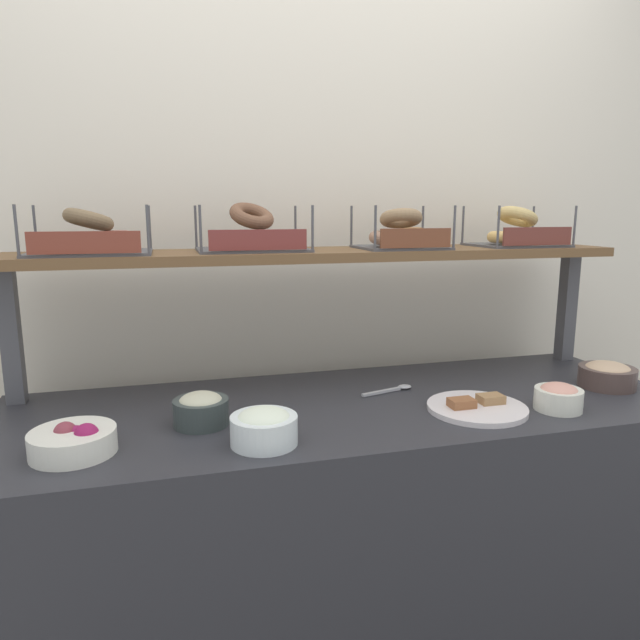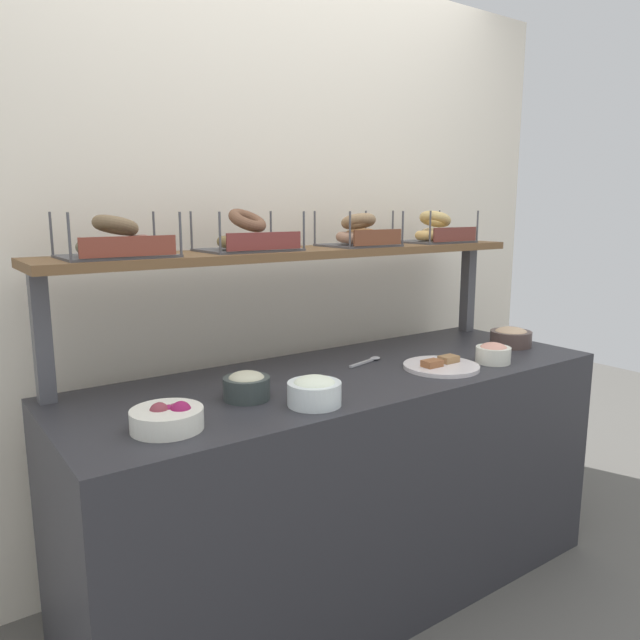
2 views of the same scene
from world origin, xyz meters
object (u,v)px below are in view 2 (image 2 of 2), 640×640
object	(u,v)px
serving_spoon_near_plate	(369,360)
bagel_basket_cinnamon_raisin	(248,238)
bowl_tuna_salad	(247,385)
bagel_basket_everything	(358,234)
bowl_hummus	(511,337)
bowl_cream_cheese	(314,391)
serving_plate_white	(441,366)
bowl_lox_spread	(493,353)
bowl_beet_salad	(168,418)
bagel_basket_poppy	(116,243)
bagel_basket_plain	(435,232)

from	to	relation	value
serving_spoon_near_plate	bagel_basket_cinnamon_raisin	distance (m)	0.65
bowl_tuna_salad	bagel_basket_everything	size ratio (longest dim) A/B	0.50
bowl_tuna_salad	bowl_hummus	xyz separation A→B (m)	(1.27, -0.01, -0.00)
bowl_cream_cheese	serving_plate_white	size ratio (longest dim) A/B	0.59
bowl_lox_spread	bowl_beet_salad	bearing A→B (deg)	178.06
bowl_tuna_salad	bowl_cream_cheese	size ratio (longest dim) A/B	0.89
bowl_hummus	serving_spoon_near_plate	world-z (taller)	bowl_hummus
serving_spoon_near_plate	bagel_basket_everything	size ratio (longest dim) A/B	0.62
bowl_hummus	bowl_tuna_salad	bearing A→B (deg)	179.61
bowl_tuna_salad	bagel_basket_poppy	distance (m)	0.60
bowl_hummus	serving_spoon_near_plate	bearing A→B (deg)	168.40
serving_spoon_near_plate	bagel_basket_everything	world-z (taller)	bagel_basket_everything
bowl_tuna_salad	bowl_hummus	bearing A→B (deg)	-0.39
bowl_cream_cheese	bowl_hummus	world-z (taller)	bowl_cream_cheese
bowl_tuna_salad	bowl_beet_salad	size ratio (longest dim) A/B	0.74
serving_spoon_near_plate	bowl_tuna_salad	bearing A→B (deg)	-167.85
bagel_basket_everything	bowl_beet_salad	bearing A→B (deg)	-157.11
bowl_tuna_salad	bagel_basket_everything	bearing A→B (deg)	24.16
bowl_tuna_salad	bowl_beet_salad	distance (m)	0.31
bowl_lox_spread	bagel_basket_poppy	distance (m)	1.41
bagel_basket_plain	serving_spoon_near_plate	bearing A→B (deg)	-160.34
bagel_basket_plain	bowl_lox_spread	bearing A→B (deg)	-107.56
bowl_cream_cheese	serving_spoon_near_plate	bearing A→B (deg)	32.72
bowl_hummus	bagel_basket_everything	xyz separation A→B (m)	(-0.59, 0.31, 0.44)
serving_plate_white	bagel_basket_poppy	world-z (taller)	bagel_basket_poppy
bowl_lox_spread	bagel_basket_poppy	xyz separation A→B (m)	(-1.26, 0.46, 0.44)
bowl_beet_salad	bagel_basket_poppy	xyz separation A→B (m)	(0.02, 0.42, 0.44)
bowl_beet_salad	bowl_hummus	world-z (taller)	bowl_hummus
bowl_tuna_salad	serving_spoon_near_plate	xyz separation A→B (m)	(0.60, 0.13, -0.04)
bagel_basket_poppy	bagel_basket_everything	xyz separation A→B (m)	(0.96, -0.00, 0.00)
serving_plate_white	serving_spoon_near_plate	bearing A→B (deg)	124.75
serving_plate_white	bagel_basket_plain	world-z (taller)	bagel_basket_plain
serving_spoon_near_plate	bagel_basket_cinnamon_raisin	bearing A→B (deg)	154.01
bowl_lox_spread	bagel_basket_everything	distance (m)	0.70
bowl_beet_salad	bowl_hummus	bearing A→B (deg)	3.59
bowl_tuna_salad	bagel_basket_cinnamon_raisin	bearing A→B (deg)	59.50
bowl_tuna_salad	serving_plate_white	bearing A→B (deg)	-7.20
serving_spoon_near_plate	bowl_beet_salad	bearing A→B (deg)	-165.24
bowl_hummus	bowl_cream_cheese	bearing A→B (deg)	-172.00
bagel_basket_cinnamon_raisin	bowl_lox_spread	bearing A→B (deg)	-31.26
serving_plate_white	bagel_basket_everything	xyz separation A→B (m)	(-0.07, 0.40, 0.47)
bowl_lox_spread	bowl_cream_cheese	bearing A→B (deg)	-178.80
bowl_cream_cheese	serving_plate_white	xyz separation A→B (m)	(0.62, 0.07, -0.03)
serving_plate_white	bagel_basket_plain	size ratio (longest dim) A/B	0.92
bowl_cream_cheese	bagel_basket_plain	world-z (taller)	bagel_basket_plain
bowl_beet_salad	serving_spoon_near_plate	world-z (taller)	bowl_beet_salad
bowl_hummus	serving_spoon_near_plate	size ratio (longest dim) A/B	0.97
bagel_basket_everything	serving_plate_white	bearing A→B (deg)	-79.68
serving_spoon_near_plate	bagel_basket_plain	bearing A→B (deg)	19.66
serving_plate_white	bagel_basket_cinnamon_raisin	world-z (taller)	bagel_basket_cinnamon_raisin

